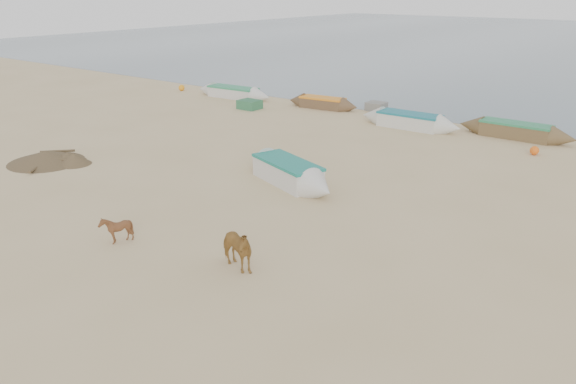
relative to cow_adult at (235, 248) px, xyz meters
The scene contains 7 objects.
ground 1.31m from the cow_adult, behind, with size 140.00×140.00×0.00m, color tan.
cow_adult is the anchor object (origin of this frame).
calf_front 4.43m from the cow_adult, 167.08° to the right, with size 0.77×0.87×0.96m, color #57321B.
near_canoe 7.93m from the cow_adult, 115.99° to the left, with size 5.97×1.40×0.98m, color beige, non-canonical shape.
debris_pile 14.67m from the cow_adult, behind, with size 3.53×3.53×0.54m, color brown.
waterline_canoes 20.06m from the cow_adult, 81.30° to the left, with size 51.72×4.24×0.89m.
beach_clutter 20.14m from the cow_adult, 81.97° to the left, with size 47.12×5.88×0.64m.
Camera 1 is at (11.36, -10.95, 7.94)m, focal length 35.00 mm.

